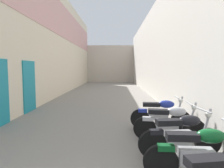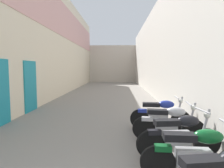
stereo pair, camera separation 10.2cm
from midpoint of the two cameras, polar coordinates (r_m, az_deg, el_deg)
The scene contains 8 objects.
ground_plane at distance 11.16m, azimuth -1.98°, elevation -4.96°, with size 41.18×41.18×0.00m, color gray.
building_left at distance 13.63m, azimuth -15.50°, elevation 12.07°, with size 0.45×25.18×7.25m.
building_right at distance 13.24m, azimuth 12.98°, elevation 9.07°, with size 0.45×25.18×5.81m.
building_far_end at distance 26.58m, azimuth 0.33°, elevation 6.01°, with size 9.11×2.00×4.87m, color beige.
motorcycle_third at distance 3.67m, azimuth 24.71°, elevation -18.05°, with size 1.85×0.58×1.04m.
motorcycle_fourth at distance 4.45m, azimuth 20.18°, elevation -13.83°, with size 1.85×0.58×1.04m.
motorcycle_fifth at distance 5.27m, azimuth 17.07°, elevation -10.78°, with size 1.84×0.58×1.04m.
motorcycle_sixth at distance 6.19m, azimuth 14.70°, elevation -8.39°, with size 1.85×0.58×1.04m.
Camera 2 is at (0.81, -0.37, 1.90)m, focal length 30.68 mm.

